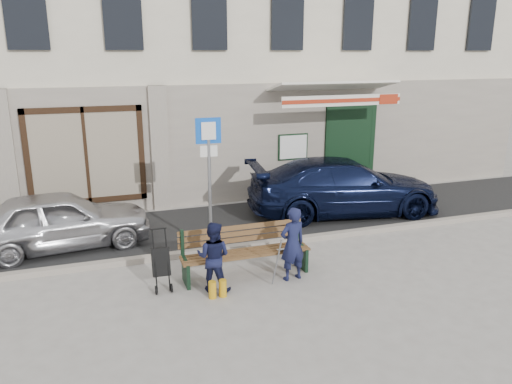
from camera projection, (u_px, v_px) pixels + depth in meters
name	position (u px, v px, depth m)	size (l,w,h in m)	color
ground	(279.00, 277.00, 9.20)	(80.00, 80.00, 0.00)	#9E9991
asphalt_lane	(232.00, 224.00, 12.02)	(60.00, 3.20, 0.01)	#282828
curb	(253.00, 245.00, 10.55)	(60.00, 0.18, 0.12)	#9E9384
building	(183.00, 20.00, 15.56)	(20.00, 8.27, 10.00)	beige
car_silver	(60.00, 220.00, 10.40)	(1.47, 3.66, 1.25)	silver
car_navy	(344.00, 186.00, 12.69)	(1.99, 4.88, 1.42)	black
parking_sign	(209.00, 163.00, 10.01)	(0.51, 0.08, 2.76)	gray
bench	(243.00, 253.00, 9.14)	(2.40, 1.17, 0.98)	brown
man	(292.00, 244.00, 8.94)	(0.50, 0.33, 1.37)	#15193B
woman	(213.00, 257.00, 8.55)	(0.60, 0.47, 1.24)	#131736
stroller	(161.00, 263.00, 8.65)	(0.31, 0.44, 1.07)	black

